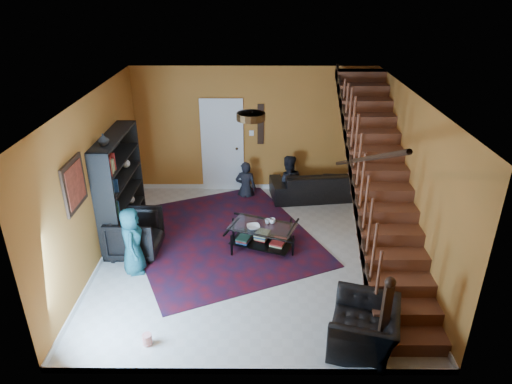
% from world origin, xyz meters
% --- Properties ---
extents(floor, '(5.50, 5.50, 0.00)m').
position_xyz_m(floor, '(0.00, 0.00, 0.00)').
color(floor, beige).
rests_on(floor, ground).
extents(room, '(5.50, 5.50, 5.50)m').
position_xyz_m(room, '(-1.33, 1.33, 0.05)').
color(room, '#B96C29').
rests_on(room, ground).
extents(staircase, '(0.95, 5.02, 3.18)m').
position_xyz_m(staircase, '(2.12, -0.00, 1.40)').
color(staircase, brown).
rests_on(staircase, floor).
extents(bookshelf, '(0.35, 1.80, 2.00)m').
position_xyz_m(bookshelf, '(-2.40, 0.60, 0.96)').
color(bookshelf, black).
rests_on(bookshelf, floor).
extents(door, '(0.82, 0.05, 2.05)m').
position_xyz_m(door, '(-0.70, 2.73, 1.02)').
color(door, silver).
rests_on(door, floor).
extents(framed_picture, '(0.04, 0.74, 0.74)m').
position_xyz_m(framed_picture, '(-2.57, -0.90, 1.75)').
color(framed_picture, maroon).
rests_on(framed_picture, room).
extents(wall_hanging, '(0.14, 0.03, 0.90)m').
position_xyz_m(wall_hanging, '(0.15, 2.73, 1.55)').
color(wall_hanging, black).
rests_on(wall_hanging, room).
extents(ceiling_fixture, '(0.40, 0.40, 0.10)m').
position_xyz_m(ceiling_fixture, '(0.00, -0.80, 2.74)').
color(ceiling_fixture, '#3F2814').
rests_on(ceiling_fixture, room).
extents(rug, '(4.32, 4.55, 0.02)m').
position_xyz_m(rug, '(-0.59, 0.56, 0.01)').
color(rug, '#460C16').
rests_on(rug, floor).
extents(sofa, '(2.24, 1.11, 0.63)m').
position_xyz_m(sofa, '(1.47, 2.30, 0.31)').
color(sofa, black).
rests_on(sofa, floor).
extents(armchair_left, '(0.89, 0.86, 0.78)m').
position_xyz_m(armchair_left, '(-2.05, -0.00, 0.39)').
color(armchair_left, black).
rests_on(armchair_left, floor).
extents(armchair_right, '(1.10, 1.18, 0.63)m').
position_xyz_m(armchair_right, '(1.50, -2.25, 0.32)').
color(armchair_right, black).
rests_on(armchair_right, floor).
extents(person_adult_a, '(0.49, 0.35, 1.27)m').
position_xyz_m(person_adult_a, '(-0.18, 2.35, 0.18)').
color(person_adult_a, black).
rests_on(person_adult_a, sofa).
extents(person_adult_b, '(0.73, 0.59, 1.41)m').
position_xyz_m(person_adult_b, '(0.75, 2.35, 0.26)').
color(person_adult_b, black).
rests_on(person_adult_b, sofa).
extents(person_child, '(0.46, 0.62, 1.17)m').
position_xyz_m(person_child, '(-1.95, -0.56, 0.58)').
color(person_child, '#1C676B').
rests_on(person_child, armchair_left).
extents(coffee_table, '(1.30, 1.03, 0.43)m').
position_xyz_m(coffee_table, '(0.18, 0.20, 0.25)').
color(coffee_table, black).
rests_on(coffee_table, floor).
extents(cup_a, '(0.15, 0.15, 0.09)m').
position_xyz_m(cup_a, '(0.36, 0.31, 0.48)').
color(cup_a, '#999999').
rests_on(cup_a, coffee_table).
extents(cup_b, '(0.11, 0.11, 0.09)m').
position_xyz_m(cup_b, '(0.27, 0.30, 0.48)').
color(cup_b, '#999999').
rests_on(cup_b, coffee_table).
extents(bowl, '(0.28, 0.28, 0.06)m').
position_xyz_m(bowl, '(0.02, 0.12, 0.46)').
color(bowl, '#999999').
rests_on(bowl, coffee_table).
extents(vase, '(0.18, 0.18, 0.19)m').
position_xyz_m(vase, '(-2.41, 0.10, 2.10)').
color(vase, '#999999').
rests_on(vase, bookshelf).
extents(popcorn_bucket, '(0.15, 0.15, 0.15)m').
position_xyz_m(popcorn_bucket, '(-1.38, -2.25, 0.09)').
color(popcorn_bucket, red).
rests_on(popcorn_bucket, rug).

